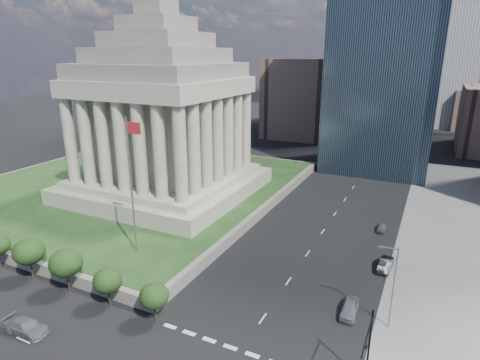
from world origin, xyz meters
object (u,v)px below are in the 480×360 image
Objects in this scene: street_lamp_north at (392,283)px; traffic_signal_ne at (367,348)px; war_memorial at (162,98)px; parked_sedan_mid at (385,265)px; parked_sedan_near at (350,309)px; parked_sedan_far at (382,228)px; suv_grey at (26,327)px; flagpole at (132,179)px.

traffic_signal_ne is at bearing -94.19° from street_lamp_north.
war_memorial reaches higher than parked_sedan_mid.
street_lamp_north is 2.15× the size of parked_sedan_near.
war_memorial is 4.88× the size of traffic_signal_ne.
traffic_signal_ne is 2.20× the size of parked_sedan_far.
war_memorial reaches higher than suv_grey.
war_memorial reaches higher than parked_sedan_far.
flagpole reaches higher than street_lamp_north.
suv_grey is at bearing -123.75° from parked_sedan_far.
traffic_signal_ne reaches higher than parked_sedan_far.
parked_sedan_near is at bearing 106.72° from traffic_signal_ne.
parked_sedan_near is 26.50m from parked_sedan_far.
parked_sedan_far is (0.23, 26.50, -0.17)m from parked_sedan_near.
street_lamp_north is at bearing -6.88° from parked_sedan_near.
street_lamp_north is (35.16, 1.00, -7.45)m from flagpole.
street_lamp_north is at bearing -80.10° from parked_sedan_far.
traffic_signal_ne is 0.80× the size of street_lamp_north.
flagpole is 4.22× the size of parked_sedan_mid.
war_memorial is at bearing -173.71° from parked_sedan_far.
parked_sedan_mid is at bearing 23.01° from flagpole.
flagpole is at bearing -179.85° from parked_sedan_near.
parked_sedan_near is (31.81, 19.32, -0.01)m from suv_grey.
flagpole reaches higher than suv_grey.
parked_sedan_far is at bearing 98.69° from street_lamp_north.
flagpole is 4.31× the size of parked_sedan_near.
street_lamp_north reaches higher than parked_sedan_mid.
parked_sedan_mid is (33.33, 14.16, -12.33)m from flagpole.
street_lamp_north is at bearing -78.81° from parked_sedan_mid.
flagpole is 36.69m from traffic_signal_ne.
flagpole reaches higher than parked_sedan_far.
war_memorial is at bearing 171.07° from parked_sedan_mid.
war_memorial is at bearing 149.87° from parked_sedan_near.
war_memorial is 54.92m from street_lamp_north.
street_lamp_north is at bearing 85.81° from traffic_signal_ne.
suv_grey reaches higher than parked_sedan_mid.
parked_sedan_near is 13.05m from parked_sedan_mid.
suv_grey is at bearing -152.30° from street_lamp_north.
street_lamp_north is 27.62m from parked_sedan_far.
parked_sedan_near is (43.00, -22.66, -20.61)m from war_memorial.
parked_sedan_far is (-4.10, 26.84, -5.04)m from street_lamp_north.
parked_sedan_near is at bearing -97.76° from parked_sedan_mid.
traffic_signal_ne is 1.69× the size of parked_sedan_mid.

